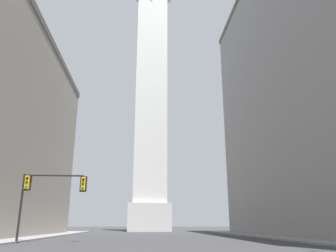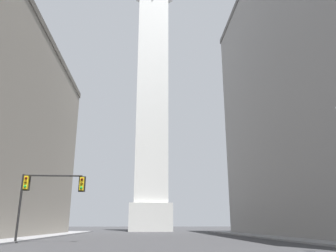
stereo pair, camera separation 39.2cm
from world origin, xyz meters
TOP-DOWN VIEW (x-y plane):
  - sidewalk_right at (13.83, 24.47)m, footprint 5.00×81.57m
  - obelisk at (0.00, 67.98)m, footprint 8.70×8.70m
  - traffic_light_mid_left at (-9.60, 25.91)m, footprint 5.39×0.52m

SIDE VIEW (x-z plane):
  - sidewalk_right at x=13.83m, z-range 0.00..0.15m
  - traffic_light_mid_left at x=-9.60m, z-range 1.46..6.96m
  - obelisk at x=0.00m, z-range -1.35..62.35m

